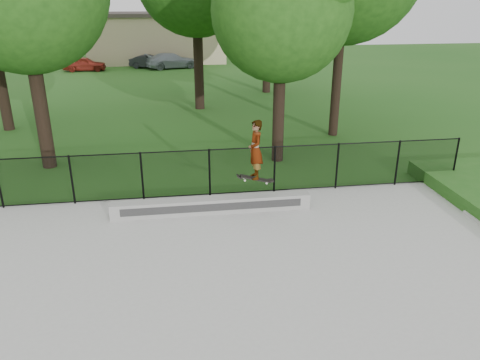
# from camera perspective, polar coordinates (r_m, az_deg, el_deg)

# --- Properties ---
(ground) EXTENTS (100.00, 100.00, 0.00)m
(ground) POSITION_cam_1_polar(r_m,az_deg,el_deg) (9.34, -0.35, -16.72)
(ground) COLOR #215718
(ground) RESTS_ON ground
(concrete_slab) EXTENTS (14.00, 12.00, 0.06)m
(concrete_slab) POSITION_cam_1_polar(r_m,az_deg,el_deg) (9.32, -0.35, -16.58)
(concrete_slab) COLOR #ABABA5
(concrete_slab) RESTS_ON ground
(grind_ledge) EXTENTS (5.59, 0.40, 0.44)m
(grind_ledge) POSITION_cam_1_polar(r_m,az_deg,el_deg) (13.20, -3.44, -3.09)
(grind_ledge) COLOR #9C9B97
(grind_ledge) RESTS_ON concrete_slab
(car_a) EXTENTS (3.34, 1.38, 1.14)m
(car_a) POSITION_cam_1_polar(r_m,az_deg,el_deg) (40.99, -18.44, 13.28)
(car_a) COLOR maroon
(car_a) RESTS_ON ground
(car_b) EXTENTS (3.16, 2.05, 1.07)m
(car_b) POSITION_cam_1_polar(r_m,az_deg,el_deg) (41.28, -11.00, 13.97)
(car_b) COLOR black
(car_b) RESTS_ON ground
(car_c) EXTENTS (4.32, 2.73, 1.26)m
(car_c) POSITION_cam_1_polar(r_m,az_deg,el_deg) (40.88, -8.29, 14.20)
(car_c) COLOR gray
(car_c) RESTS_ON ground
(skater_airborne) EXTENTS (0.82, 0.61, 1.80)m
(skater_airborne) POSITION_cam_1_polar(r_m,az_deg,el_deg) (12.49, 1.90, 3.56)
(skater_airborne) COLOR black
(skater_airborne) RESTS_ON ground
(chainlink_fence) EXTENTS (16.06, 0.06, 1.50)m
(chainlink_fence) POSITION_cam_1_polar(r_m,az_deg,el_deg) (14.10, -3.73, 0.91)
(chainlink_fence) COLOR black
(chainlink_fence) RESTS_ON concrete_slab
(distant_building) EXTENTS (12.40, 6.40, 4.30)m
(distant_building) POSITION_cam_1_polar(r_m,az_deg,el_deg) (45.40, -10.05, 16.77)
(distant_building) COLOR tan
(distant_building) RESTS_ON ground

